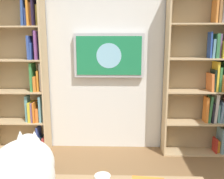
{
  "coord_description": "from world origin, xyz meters",
  "views": [
    {
      "loc": [
        -0.16,
        1.12,
        1.5
      ],
      "look_at": [
        -0.09,
        -1.17,
        1.05
      ],
      "focal_mm": 38.85,
      "sensor_mm": 36.0,
      "label": 1
    }
  ],
  "objects": [
    {
      "name": "bookshelf_right",
      "position": [
        1.11,
        -2.06,
        1.05
      ],
      "size": [
        0.77,
        0.28,
        2.12
      ],
      "color": "tan",
      "rests_on": "ground"
    },
    {
      "name": "wall_mounted_tv",
      "position": [
        -0.03,
        -2.15,
        1.32
      ],
      "size": [
        0.94,
        0.07,
        0.58
      ],
      "color": "#B7B7BC"
    },
    {
      "name": "bookshelf_left",
      "position": [
        -1.32,
        -2.06,
        1.14
      ],
      "size": [
        0.87,
        0.28,
        2.16
      ],
      "color": "tan",
      "rests_on": "ground"
    },
    {
      "name": "wall_back",
      "position": [
        0.0,
        -2.23,
        1.35
      ],
      "size": [
        4.52,
        0.06,
        2.7
      ],
      "primitive_type": "cube",
      "color": "silver",
      "rests_on": "ground"
    }
  ]
}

